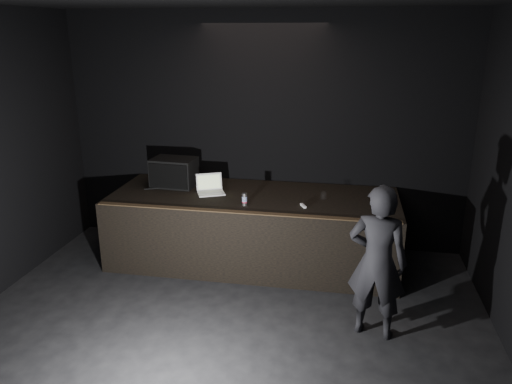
{
  "coord_description": "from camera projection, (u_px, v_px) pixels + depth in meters",
  "views": [
    {
      "loc": [
        1.23,
        -3.78,
        3.2
      ],
      "look_at": [
        0.11,
        2.3,
        1.19
      ],
      "focal_mm": 35.0,
      "sensor_mm": 36.0,
      "label": 1
    }
  ],
  "objects": [
    {
      "name": "wii_remote",
      "position": [
        303.0,
        206.0,
        6.52
      ],
      "size": [
        0.09,
        0.15,
        0.03
      ],
      "primitive_type": "cube",
      "rotation": [
        0.0,
        0.0,
        0.45
      ],
      "color": "white",
      "rests_on": "stage_riser"
    },
    {
      "name": "stage_riser",
      "position": [
        254.0,
        228.0,
        7.13
      ],
      "size": [
        4.0,
        1.5,
        1.0
      ],
      "primitive_type": "cube",
      "color": "black",
      "rests_on": "ground"
    },
    {
      "name": "ground",
      "position": [
        200.0,
        384.0,
        4.73
      ],
      "size": [
        7.0,
        7.0,
        0.0
      ],
      "primitive_type": "plane",
      "color": "black",
      "rests_on": "ground"
    },
    {
      "name": "riser_lip",
      "position": [
        243.0,
        212.0,
        6.31
      ],
      "size": [
        3.92,
        0.1,
        0.01
      ],
      "primitive_type": "cube",
      "color": "brown",
      "rests_on": "stage_riser"
    },
    {
      "name": "room_walls",
      "position": [
        192.0,
        180.0,
        4.11
      ],
      "size": [
        6.1,
        7.1,
        3.52
      ],
      "color": "black",
      "rests_on": "ground"
    },
    {
      "name": "laptop",
      "position": [
        210.0,
        188.0,
        7.08
      ],
      "size": [
        0.47,
        0.45,
        0.25
      ],
      "rotation": [
        0.0,
        0.0,
        0.43
      ],
      "color": "white",
      "rests_on": "stage_riser"
    },
    {
      "name": "plastic_cup",
      "position": [
        323.0,
        196.0,
        6.8
      ],
      "size": [
        0.08,
        0.08,
        0.1
      ],
      "primitive_type": "cylinder",
      "color": "white",
      "rests_on": "stage_riser"
    },
    {
      "name": "beer_can",
      "position": [
        245.0,
        199.0,
        6.55
      ],
      "size": [
        0.07,
        0.07,
        0.17
      ],
      "color": "silver",
      "rests_on": "stage_riser"
    },
    {
      "name": "cable",
      "position": [
        176.0,
        187.0,
        7.31
      ],
      "size": [
        0.85,
        0.38,
        0.02
      ],
      "primitive_type": "cylinder",
      "rotation": [
        0.0,
        1.57,
        0.41
      ],
      "color": "black",
      "rests_on": "stage_riser"
    },
    {
      "name": "stage_monitor",
      "position": [
        174.0,
        172.0,
        7.34
      ],
      "size": [
        0.65,
        0.5,
        0.42
      ],
      "rotation": [
        0.0,
        0.0,
        -0.07
      ],
      "color": "black",
      "rests_on": "stage_riser"
    },
    {
      "name": "person",
      "position": [
        377.0,
        262.0,
        5.28
      ],
      "size": [
        0.7,
        0.53,
        1.72
      ],
      "primitive_type": "imported",
      "rotation": [
        0.0,
        0.0,
        2.94
      ],
      "color": "black",
      "rests_on": "ground"
    }
  ]
}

